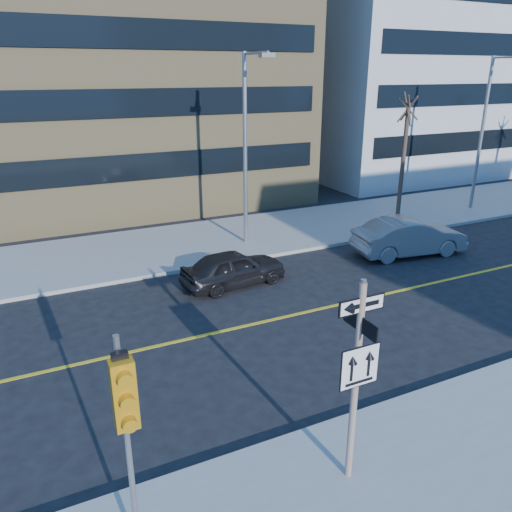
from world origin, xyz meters
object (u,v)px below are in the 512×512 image
parked_car_b (409,237)px  street_tree_west (408,112)px  sign_pole (357,373)px  streetlight_b (487,124)px  streetlight_a (247,139)px  parked_car_a (234,268)px  traffic_signal (126,413)px

parked_car_b → street_tree_west: 7.26m
sign_pole → streetlight_b: 22.48m
parked_car_b → streetlight_a: (-5.76, 3.91, 3.96)m
sign_pole → parked_car_a: 9.90m
sign_pole → parked_car_a: (1.72, 9.59, -1.77)m
traffic_signal → streetlight_a: size_ratio=0.50×
parked_car_b → street_tree_west: size_ratio=0.76×
parked_car_b → street_tree_west: (3.24, 4.46, 4.73)m
sign_pole → street_tree_west: street_tree_west is taller
parked_car_a → streetlight_a: streetlight_a is taller
sign_pole → parked_car_b: (9.76, 9.36, -1.64)m
sign_pole → parked_car_a: sign_pole is taller
sign_pole → parked_car_b: size_ratio=0.84×
parked_car_a → parked_car_b: 8.04m
streetlight_b → street_tree_west: (-5.00, 0.54, 0.77)m
streetlight_b → street_tree_west: bearing=173.8°
sign_pole → parked_car_a: size_ratio=1.04×
traffic_signal → streetlight_a: 15.72m
traffic_signal → parked_car_a: (5.72, 9.74, -2.37)m
streetlight_b → streetlight_a: bearing=180.0°
streetlight_b → parked_car_b: bearing=-154.6°
parked_car_b → sign_pole: bearing=142.2°
sign_pole → streetlight_a: 14.05m
parked_car_a → streetlight_b: (16.28, 3.68, 4.09)m
sign_pole → traffic_signal: 4.05m
parked_car_b → parked_car_a: bearing=96.8°
traffic_signal → streetlight_a: bearing=59.2°
parked_car_a → streetlight_a: bearing=-37.6°
sign_pole → parked_car_b: bearing=43.8°
sign_pole → parked_car_b: 13.62m
traffic_signal → parked_car_b: traffic_signal is taller
parked_car_a → street_tree_west: size_ratio=0.61×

